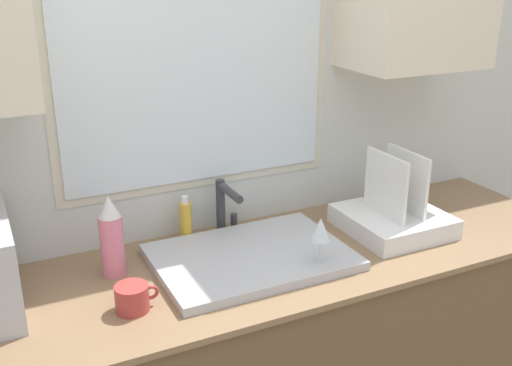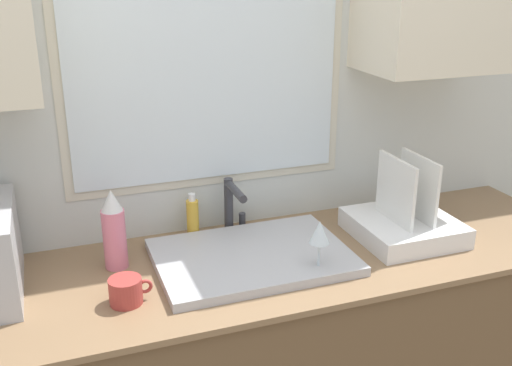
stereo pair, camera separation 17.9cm
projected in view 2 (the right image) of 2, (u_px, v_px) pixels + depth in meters
wall_back at (208, 92)px, 2.00m from camera, size 6.00×0.38×2.60m
sink_basin at (252, 257)px, 1.92m from camera, size 0.61×0.44×0.03m
faucet at (232, 202)px, 2.07m from camera, size 0.08×0.18×0.20m
dish_rack at (404, 223)px, 2.07m from camera, size 0.33×0.34×0.29m
spray_bottle at (114, 231)px, 1.84m from camera, size 0.07×0.07×0.26m
soap_bottle at (193, 218)px, 2.07m from camera, size 0.04×0.04×0.16m
mug_near_sink at (126, 291)px, 1.67m from camera, size 0.12×0.09×0.08m
wine_glass at (320, 234)px, 1.79m from camera, size 0.06×0.06×0.18m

